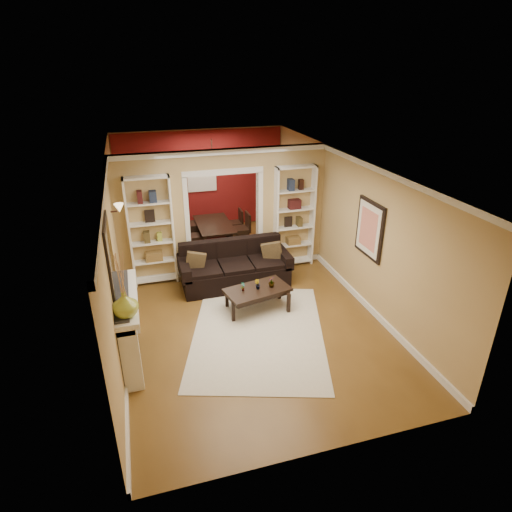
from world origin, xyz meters
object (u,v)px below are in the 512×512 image
object	(u,v)px
coffee_table	(257,299)
dining_table	(215,233)
sofa	(235,265)
bookshelf_right	(294,217)
fireplace	(131,328)
bookshelf_left	(151,232)

from	to	relation	value
coffee_table	dining_table	bearing A→B (deg)	79.39
sofa	bookshelf_right	bearing A→B (deg)	21.01
coffee_table	dining_table	xyz separation A→B (m)	(-0.12, 3.39, 0.05)
fireplace	coffee_table	bearing A→B (deg)	20.20
bookshelf_right	bookshelf_left	bearing A→B (deg)	180.00
coffee_table	fireplace	xyz separation A→B (m)	(-2.29, -0.84, 0.36)
sofa	fireplace	bearing A→B (deg)	-137.52
sofa	bookshelf_left	bearing A→B (deg)	159.96
bookshelf_right	fireplace	world-z (taller)	bookshelf_right
bookshelf_left	fireplace	size ratio (longest dim) A/B	1.35
coffee_table	bookshelf_right	size ratio (longest dim) A/B	0.52
sofa	dining_table	size ratio (longest dim) A/B	1.48
dining_table	sofa	bearing A→B (deg)	178.87
bookshelf_right	dining_table	world-z (taller)	bookshelf_right
sofa	dining_table	distance (m)	2.29
sofa	bookshelf_left	xyz separation A→B (m)	(-1.59, 0.58, 0.70)
bookshelf_left	dining_table	distance (m)	2.52
bookshelf_left	coffee_table	bearing A→B (deg)	-43.89
bookshelf_left	bookshelf_right	distance (m)	3.10
sofa	bookshelf_right	xyz separation A→B (m)	(1.51, 0.58, 0.70)
coffee_table	bookshelf_right	bearing A→B (deg)	38.77
fireplace	dining_table	world-z (taller)	fireplace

